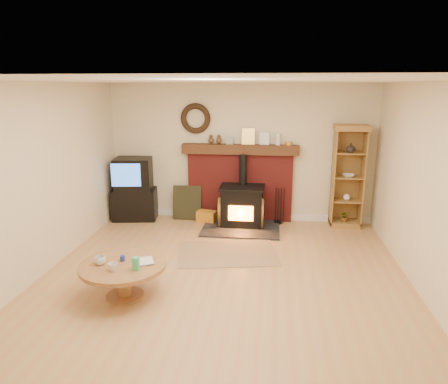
# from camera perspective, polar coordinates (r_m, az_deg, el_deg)

# --- Properties ---
(ground) EXTENTS (5.50, 5.50, 0.00)m
(ground) POSITION_cam_1_polar(r_m,az_deg,el_deg) (5.45, -0.28, -12.87)
(ground) COLOR tan
(ground) RESTS_ON ground
(room_shell) EXTENTS (5.02, 5.52, 2.61)m
(room_shell) POSITION_cam_1_polar(r_m,az_deg,el_deg) (4.99, -0.37, 5.40)
(room_shell) COLOR beige
(room_shell) RESTS_ON ground
(chimney_breast) EXTENTS (2.20, 0.22, 1.78)m
(chimney_breast) POSITION_cam_1_polar(r_m,az_deg,el_deg) (7.67, 2.29, 1.80)
(chimney_breast) COLOR maroon
(chimney_breast) RESTS_ON ground
(wood_stove) EXTENTS (1.40, 1.00, 1.32)m
(wood_stove) POSITION_cam_1_polar(r_m,az_deg,el_deg) (7.40, 2.57, -2.15)
(wood_stove) COLOR black
(wood_stove) RESTS_ON ground
(area_rug) EXTENTS (1.69, 1.31, 0.01)m
(area_rug) POSITION_cam_1_polar(r_m,az_deg,el_deg) (6.33, 0.50, -8.70)
(area_rug) COLOR brown
(area_rug) RESTS_ON ground
(tv_unit) EXTENTS (0.90, 0.69, 1.21)m
(tv_unit) POSITION_cam_1_polar(r_m,az_deg,el_deg) (7.97, -12.67, 0.29)
(tv_unit) COLOR black
(tv_unit) RESTS_ON ground
(curio_cabinet) EXTENTS (0.60, 0.44, 1.88)m
(curio_cabinet) POSITION_cam_1_polar(r_m,az_deg,el_deg) (7.63, 17.23, 2.15)
(curio_cabinet) COLOR olive
(curio_cabinet) RESTS_ON ground
(firelog_box) EXTENTS (0.40, 0.29, 0.22)m
(firelog_box) POSITION_cam_1_polar(r_m,az_deg,el_deg) (7.68, -2.49, -3.54)
(firelog_box) COLOR gold
(firelog_box) RESTS_ON ground
(leaning_painting) EXTENTS (0.56, 0.15, 0.66)m
(leaning_painting) POSITION_cam_1_polar(r_m,az_deg,el_deg) (7.83, -5.28, -1.53)
(leaning_painting) COLOR black
(leaning_painting) RESTS_ON ground
(fire_tools) EXTENTS (0.19, 0.16, 0.70)m
(fire_tools) POSITION_cam_1_polar(r_m,az_deg,el_deg) (7.66, 7.79, -3.36)
(fire_tools) COLOR black
(fire_tools) RESTS_ON ground
(coffee_table) EXTENTS (1.06, 1.06, 0.61)m
(coffee_table) POSITION_cam_1_polar(r_m,az_deg,el_deg) (5.12, -14.24, -10.72)
(coffee_table) COLOR brown
(coffee_table) RESTS_ON ground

